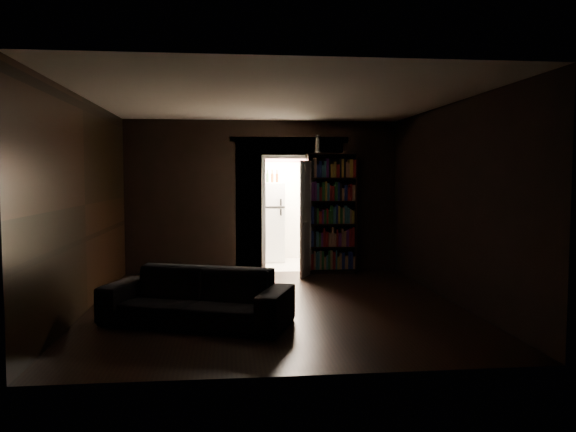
# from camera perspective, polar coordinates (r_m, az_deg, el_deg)

# --- Properties ---
(ground) EXTENTS (5.50, 5.50, 0.00)m
(ground) POSITION_cam_1_polar(r_m,az_deg,el_deg) (7.81, -1.31, -9.07)
(ground) COLOR black
(ground) RESTS_ON ground
(room_walls) EXTENTS (5.02, 5.61, 2.84)m
(room_walls) POSITION_cam_1_polar(r_m,az_deg,el_deg) (8.68, -1.98, 3.44)
(room_walls) COLOR black
(room_walls) RESTS_ON ground
(kitchen_alcove) EXTENTS (2.20, 1.80, 2.60)m
(kitchen_alcove) POSITION_cam_1_polar(r_m,az_deg,el_deg) (11.52, -0.44, 1.23)
(kitchen_alcove) COLOR beige
(kitchen_alcove) RESTS_ON ground
(sofa) EXTENTS (2.44, 1.69, 0.86)m
(sofa) POSITION_cam_1_polar(r_m,az_deg,el_deg) (6.89, -9.28, -7.23)
(sofa) COLOR black
(sofa) RESTS_ON ground
(bookshelf) EXTENTS (0.93, 0.42, 2.20)m
(bookshelf) POSITION_cam_1_polar(r_m,az_deg,el_deg) (10.33, 4.42, 0.29)
(bookshelf) COLOR black
(bookshelf) RESTS_ON ground
(refrigerator) EXTENTS (0.78, 0.72, 1.65)m
(refrigerator) POSITION_cam_1_polar(r_m,az_deg,el_deg) (11.76, -2.26, -0.60)
(refrigerator) COLOR white
(refrigerator) RESTS_ON ground
(door) EXTENTS (0.40, 0.79, 2.05)m
(door) POSITION_cam_1_polar(r_m,az_deg,el_deg) (10.06, 2.06, -0.23)
(door) COLOR white
(door) RESTS_ON ground
(figurine) EXTENTS (0.14, 0.14, 0.33)m
(figurine) POSITION_cam_1_polar(r_m,az_deg,el_deg) (10.35, 3.02, 7.32)
(figurine) COLOR white
(figurine) RESTS_ON bookshelf
(bottles) EXTENTS (0.65, 0.30, 0.27)m
(bottles) POSITION_cam_1_polar(r_m,az_deg,el_deg) (11.69, -2.35, 4.08)
(bottles) COLOR black
(bottles) RESTS_ON refrigerator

